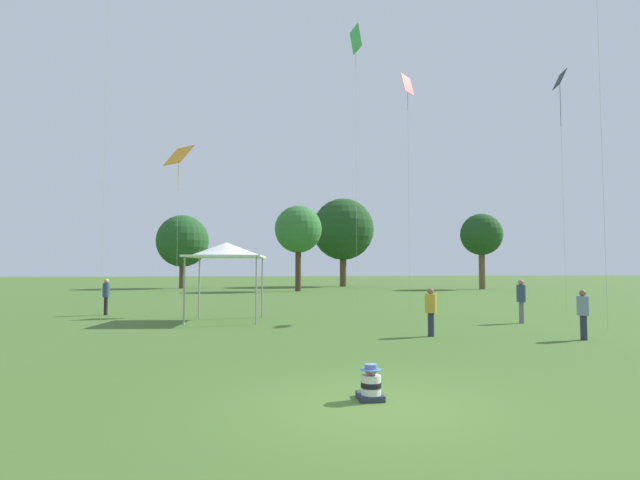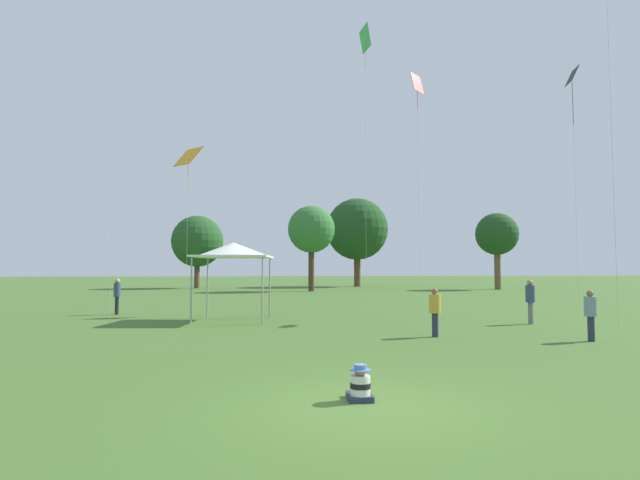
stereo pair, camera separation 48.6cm
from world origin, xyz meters
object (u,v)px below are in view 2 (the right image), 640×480
kite_3 (188,159)px  kite_5 (417,90)px  canopy_tent (233,250)px  distant_tree_1 (197,241)px  person_standing_3 (530,297)px  distant_tree_3 (357,229)px  kite_1 (572,86)px  person_standing_4 (117,293)px  kite_0 (365,45)px  distant_tree_0 (311,230)px  seated_toddler (360,385)px  person_standing_0 (435,308)px  person_standing_1 (591,311)px  distant_tree_2 (497,235)px

kite_3 → kite_5: 13.47m
canopy_tent → distant_tree_1: distant_tree_1 is taller
person_standing_3 → distant_tree_3: (2.30, 43.49, 6.23)m
kite_1 → kite_3: 19.87m
distant_tree_1 → kite_5: bearing=-64.4°
person_standing_4 → distant_tree_3: distant_tree_3 is taller
kite_0 → distant_tree_0: 23.66m
seated_toddler → kite_5: bearing=72.3°
kite_0 → kite_5: size_ratio=1.23×
person_standing_0 → person_standing_1: bearing=175.9°
person_standing_1 → kite_3: 19.60m
kite_5 → kite_3: bearing=-174.5°
person_standing_1 → person_standing_3: 4.81m
kite_0 → kite_3: kite_0 is taller
kite_3 → distant_tree_2: kite_3 is taller
person_standing_0 → canopy_tent: 9.35m
person_standing_3 → distant_tree_1: size_ratio=0.21×
kite_1 → distant_tree_0: 29.50m
person_standing_3 → kite_0: (-4.56, 9.29, 14.37)m
kite_0 → distant_tree_2: 31.98m
distant_tree_0 → distant_tree_3: (7.41, 12.44, 1.11)m
person_standing_1 → kite_0: size_ratio=0.09×
person_standing_3 → distant_tree_0: distant_tree_0 is taller
distant_tree_1 → distant_tree_2: (32.82, -8.33, 0.53)m
kite_5 → distant_tree_1: 36.70m
kite_5 → person_standing_1: bearing=-83.5°
seated_toddler → canopy_tent: bearing=105.1°
person_standing_0 → distant_tree_3: size_ratio=0.14×
person_standing_0 → distant_tree_0: (0.09, 34.17, 5.25)m
seated_toddler → kite_3: kite_3 is taller
kite_3 → distant_tree_3: (16.73, 35.97, -0.65)m
person_standing_0 → kite_3: (-9.23, 10.64, 7.01)m
distant_tree_0 → distant_tree_1: (-12.23, 9.61, -0.74)m
person_standing_0 → person_standing_4: 15.85m
person_standing_3 → kite_3: 17.66m
kite_0 → person_standing_3: bearing=-116.0°
person_standing_4 → kite_0: kite_0 is taller
seated_toddler → person_standing_4: size_ratio=0.35×
distant_tree_1 → seated_toddler: bearing=-81.1°
kite_5 → distant_tree_3: bearing=85.9°
distant_tree_2 → person_standing_3: bearing=-115.6°
kite_1 → distant_tree_2: size_ratio=1.47×
person_standing_1 → kite_1: bearing=-56.7°
kite_3 → distant_tree_2: bearing=131.1°
canopy_tent → kite_5: kite_5 is taller
kite_0 → kite_3: bearing=138.0°
seated_toddler → distant_tree_2: bearing=64.2°
person_standing_3 → distant_tree_0: 31.89m
person_standing_3 → person_standing_0: bearing=-47.2°
person_standing_1 → distant_tree_3: size_ratio=0.14×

